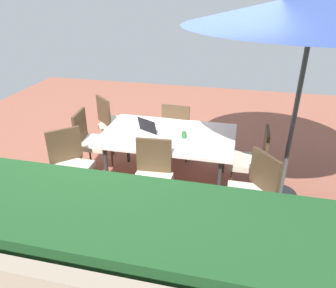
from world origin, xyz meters
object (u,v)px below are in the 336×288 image
object	(u,v)px
chair_northwest	(252,190)
chair_west	(252,159)
chair_southeast	(113,120)
patio_umbrella	(315,10)
chair_northeast	(70,163)
dining_table	(168,137)
cup	(184,135)
chair_south	(178,128)
laptop	(151,129)
chair_north	(152,176)
chair_east	(91,139)

from	to	relation	value
chair_northwest	chair_west	size ratio (longest dim) A/B	1.00
chair_southeast	patio_umbrella	bearing A→B (deg)	-155.21
chair_northeast	chair_west	size ratio (longest dim) A/B	1.00
dining_table	cup	bearing A→B (deg)	165.15
patio_umbrella	chair_northwest	bearing A→B (deg)	61.01
chair_west	chair_southeast	bearing A→B (deg)	-109.07
chair_south	chair_southeast	distance (m)	1.15
chair_south	chair_southeast	world-z (taller)	same
patio_umbrella	chair_west	world-z (taller)	patio_umbrella
patio_umbrella	chair_southeast	size ratio (longest dim) A/B	2.91
chair_south	laptop	size ratio (longest dim) A/B	2.47
chair_southeast	chair_north	distance (m)	1.93
chair_northeast	chair_north	xyz separation A→B (m)	(-1.13, 0.05, 0.00)
patio_umbrella	chair_east	world-z (taller)	patio_umbrella
chair_northwest	dining_table	bearing A→B (deg)	-163.70
chair_northwest	chair_west	world-z (taller)	same
chair_south	cup	xyz separation A→B (m)	(-0.25, 0.80, 0.26)
chair_northeast	cup	bearing A→B (deg)	-18.54
chair_north	cup	distance (m)	0.79
chair_east	chair_north	xyz separation A→B (m)	(-1.17, 0.78, 0.00)
chair_south	chair_southeast	bearing A→B (deg)	0.36
patio_umbrella	chair_north	size ratio (longest dim) A/B	2.91
dining_table	cup	size ratio (longest dim) A/B	21.57
dining_table	chair_west	size ratio (longest dim) A/B	1.88
chair_south	chair_northeast	world-z (taller)	same
chair_southeast	cup	size ratio (longest dim) A/B	11.45
chair_north	chair_northwest	bearing A→B (deg)	-6.35
laptop	chair_east	bearing A→B (deg)	27.71
chair_north	laptop	world-z (taller)	laptop
cup	chair_southeast	bearing A→B (deg)	-31.45
chair_east	chair_west	distance (m)	2.36
chair_south	chair_east	size ratio (longest dim) A/B	1.00
chair_east	chair_west	world-z (taller)	same
chair_northwest	laptop	size ratio (longest dim) A/B	2.47
chair_northwest	chair_southeast	bearing A→B (deg)	-163.52
chair_east	chair_northwest	distance (m)	2.50
patio_umbrella	chair_north	bearing A→B (deg)	24.54
chair_southeast	chair_north	size ratio (longest dim) A/B	1.00
chair_southeast	laptop	bearing A→B (deg)	-178.98
chair_southeast	cup	world-z (taller)	chair_southeast
patio_umbrella	chair_northwest	size ratio (longest dim) A/B	2.91
dining_table	cup	world-z (taller)	cup
chair_north	cup	xyz separation A→B (m)	(-0.26, -0.70, 0.26)
patio_umbrella	chair_west	distance (m)	1.89
laptop	cup	xyz separation A→B (m)	(-0.50, 0.09, -0.00)
chair_northeast	cup	size ratio (longest dim) A/B	11.45
patio_umbrella	chair_northeast	distance (m)	3.38
chair_northeast	chair_north	world-z (taller)	same
chair_north	chair_west	bearing A→B (deg)	26.71
chair_northwest	cup	size ratio (longest dim) A/B	11.45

